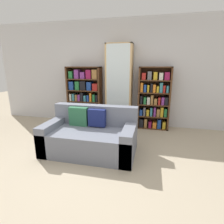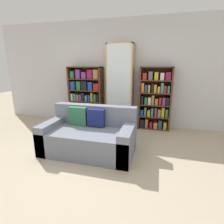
# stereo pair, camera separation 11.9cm
# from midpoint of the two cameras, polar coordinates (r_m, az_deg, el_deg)

# --- Properties ---
(ground_plane) EXTENTS (16.00, 16.00, 0.00)m
(ground_plane) POSITION_cam_midpoint_polar(r_m,az_deg,el_deg) (2.99, -9.36, -16.83)
(ground_plane) COLOR tan
(wall_back) EXTENTS (6.98, 0.06, 2.70)m
(wall_back) POSITION_cam_midpoint_polar(r_m,az_deg,el_deg) (4.72, 0.67, 12.34)
(wall_back) COLOR silver
(wall_back) RESTS_ON ground
(couch) EXTENTS (1.65, 0.91, 0.82)m
(couch) POSITION_cam_midpoint_polar(r_m,az_deg,el_deg) (3.30, -8.03, -7.85)
(couch) COLOR slate
(couch) RESTS_ON ground
(bookshelf_left) EXTENTS (0.92, 0.32, 1.54)m
(bookshelf_left) POSITION_cam_midpoint_polar(r_m,az_deg,el_deg) (4.84, -9.54, 5.13)
(bookshelf_left) COLOR #4C2D19
(bookshelf_left) RESTS_ON ground
(display_cabinet) EXTENTS (0.65, 0.36, 2.08)m
(display_cabinet) POSITION_cam_midpoint_polar(r_m,az_deg,el_deg) (4.50, 1.60, 8.18)
(display_cabinet) COLOR tan
(display_cabinet) RESTS_ON ground
(bookshelf_right) EXTENTS (0.78, 0.32, 1.54)m
(bookshelf_right) POSITION_cam_midpoint_polar(r_m,az_deg,el_deg) (4.47, 12.77, 3.95)
(bookshelf_right) COLOR #4C2D19
(bookshelf_right) RESTS_ON ground
(wine_bottle) EXTENTS (0.08, 0.08, 0.39)m
(wine_bottle) POSITION_cam_midpoint_polar(r_m,az_deg,el_deg) (4.05, 5.09, -5.39)
(wine_bottle) COLOR #143819
(wine_bottle) RESTS_ON ground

